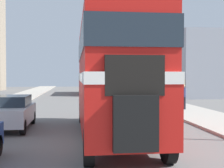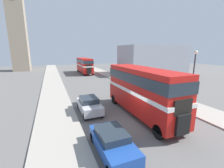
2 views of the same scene
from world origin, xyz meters
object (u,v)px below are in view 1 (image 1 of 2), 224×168
bus_distant (93,76)px  pedestrian_walking (183,95)px  bicycle_on_pavement (161,97)px  double_decker_bus (112,71)px  car_parked_mid (10,112)px

bus_distant → pedestrian_walking: (5.07, -20.74, -1.33)m
pedestrian_walking → bicycle_on_pavement: bearing=86.9°
pedestrian_walking → double_decker_bus: bearing=-125.2°
bus_distant → pedestrian_walking: bearing=-76.3°
bicycle_on_pavement → pedestrian_walking: bearing=-93.1°
car_parked_mid → pedestrian_walking: 12.02m
double_decker_bus → bus_distant: 29.22m
bus_distant → car_parked_mid: 27.39m
bus_distant → car_parked_mid: bearing=-101.2°
double_decker_bus → bicycle_on_pavement: (6.34, 15.25, -2.13)m
double_decker_bus → car_parked_mid: bearing=151.5°
bus_distant → bicycle_on_pavement: size_ratio=5.95×
bus_distant → pedestrian_walking: size_ratio=6.04×
car_parked_mid → pedestrian_walking: (10.37, 6.08, 0.32)m
car_parked_mid → bicycle_on_pavement: car_parked_mid is taller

